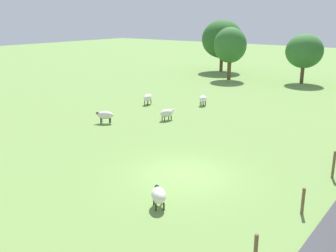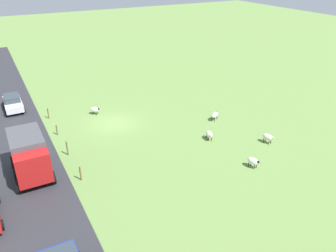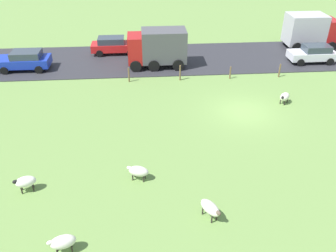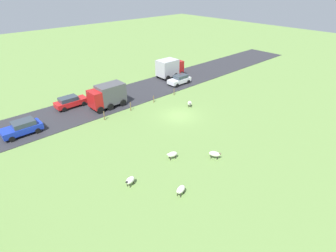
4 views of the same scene
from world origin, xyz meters
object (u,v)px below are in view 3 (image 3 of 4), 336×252
at_px(car_1, 114,45).
at_px(car_4, 24,60).
at_px(truck_0, 158,47).
at_px(car_2, 313,53).
at_px(sheep_4, 26,182).
at_px(sheep_2, 138,171).
at_px(sheep_1, 210,208).
at_px(sheep_0, 63,242).
at_px(sheep_3, 285,97).
at_px(truck_1, 310,30).

xyz_separation_m(car_1, car_4, (-3.36, 7.42, 0.02)).
xyz_separation_m(truck_0, car_2, (-0.15, -13.93, -0.91)).
bearing_deg(sheep_4, car_2, -53.93).
relative_size(sheep_2, sheep_4, 1.06).
bearing_deg(sheep_1, sheep_0, 102.72).
bearing_deg(sheep_3, car_1, 48.56).
distance_m(truck_0, car_2, 13.96).
xyz_separation_m(sheep_3, car_1, (11.11, 12.58, 0.36)).
bearing_deg(car_1, sheep_4, 170.20).
bearing_deg(sheep_4, car_1, -9.80).
distance_m(sheep_0, truck_1, 30.52).
bearing_deg(sheep_4, truck_0, -25.00).
distance_m(sheep_3, sheep_4, 17.76).
bearing_deg(sheep_4, sheep_2, -85.44).
relative_size(sheep_4, car_4, 0.26).
bearing_deg(car_1, car_2, -101.44).
height_order(sheep_2, truck_1, truck_1).
bearing_deg(car_4, sheep_0, -161.41).
bearing_deg(sheep_2, car_1, 6.67).
bearing_deg(sheep_0, sheep_2, -35.25).
distance_m(truck_1, car_4, 26.74).
xyz_separation_m(sheep_3, car_4, (7.75, 20.00, 0.38)).
bearing_deg(sheep_2, sheep_1, -132.23).
relative_size(sheep_0, truck_1, 0.25).
height_order(sheep_1, car_4, car_4).
bearing_deg(car_1, truck_1, -89.40).
xyz_separation_m(truck_0, truck_1, (3.67, -15.08, 0.04)).
distance_m(sheep_3, truck_1, 13.10).
distance_m(truck_1, car_2, 4.10).
distance_m(sheep_4, car_4, 16.24).
relative_size(sheep_2, truck_0, 0.24).
bearing_deg(sheep_2, sheep_4, 94.56).
bearing_deg(car_1, sheep_3, -131.44).
bearing_deg(car_1, sheep_1, -166.04).
distance_m(sheep_2, car_1, 18.76).
xyz_separation_m(sheep_1, sheep_3, (10.40, -7.24, -0.06)).
height_order(sheep_2, car_4, car_4).
height_order(truck_0, car_2, truck_0).
xyz_separation_m(car_1, car_2, (-3.62, -17.91, -0.01)).
relative_size(sheep_3, car_2, 0.26).
relative_size(truck_1, car_1, 1.07).
xyz_separation_m(truck_1, car_2, (-3.82, 1.15, -0.95)).
xyz_separation_m(sheep_1, truck_0, (18.04, 1.37, 1.21)).
xyz_separation_m(truck_0, car_4, (0.11, 11.40, -0.88)).
distance_m(sheep_2, sheep_4, 5.49).
height_order(truck_1, car_2, truck_1).
relative_size(sheep_1, sheep_2, 1.03).
height_order(sheep_2, car_1, car_1).
bearing_deg(sheep_3, sheep_4, 116.62).
xyz_separation_m(sheep_3, truck_0, (7.64, 8.61, 1.27)).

